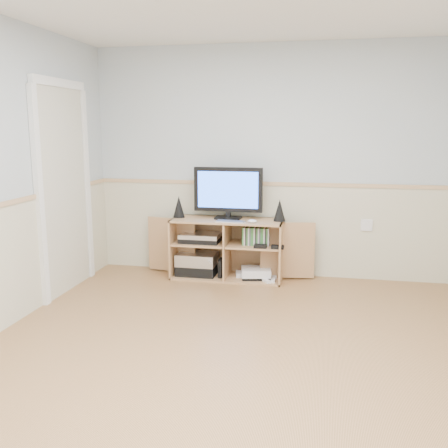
{
  "coord_description": "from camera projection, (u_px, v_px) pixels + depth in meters",
  "views": [
    {
      "loc": [
        0.53,
        -3.19,
        1.63
      ],
      "look_at": [
        -0.35,
        1.2,
        0.76
      ],
      "focal_mm": 40.0,
      "sensor_mm": 36.0,
      "label": 1
    }
  ],
  "objects": [
    {
      "name": "monitor",
      "position": [
        228.0,
        191.0,
        5.35
      ],
      "size": [
        0.74,
        0.18,
        0.56
      ],
      "color": "black",
      "rests_on": "media_cabinet"
    },
    {
      "name": "keyboard",
      "position": [
        230.0,
        222.0,
        5.22
      ],
      "size": [
        0.31,
        0.15,
        0.01
      ],
      "primitive_type": "cube",
      "rotation": [
        0.0,
        0.0,
        -0.08
      ],
      "color": "silver",
      "rests_on": "media_cabinet"
    },
    {
      "name": "game_consoles",
      "position": [
        255.0,
        273.0,
        5.41
      ],
      "size": [
        0.46,
        0.31,
        0.11
      ],
      "color": "white",
      "rests_on": "media_cabinet"
    },
    {
      "name": "game_cases",
      "position": [
        256.0,
        236.0,
        5.32
      ],
      "size": [
        0.28,
        0.14,
        0.19
      ],
      "primitive_type": "cube",
      "color": "#3F8C3F",
      "rests_on": "media_cabinet"
    },
    {
      "name": "speaker_right",
      "position": [
        280.0,
        210.0,
        5.26
      ],
      "size": [
        0.13,
        0.13,
        0.23
      ],
      "primitive_type": "cone",
      "color": "black",
      "rests_on": "media_cabinet"
    },
    {
      "name": "wall_outlet",
      "position": [
        367.0,
        225.0,
        5.32
      ],
      "size": [
        0.12,
        0.03,
        0.12
      ],
      "primitive_type": "cube",
      "color": "white",
      "rests_on": "wall_back"
    },
    {
      "name": "media_cabinet",
      "position": [
        228.0,
        247.0,
        5.48
      ],
      "size": [
        1.87,
        0.45,
        0.65
      ],
      "color": "tan",
      "rests_on": "floor"
    },
    {
      "name": "mouse",
      "position": [
        252.0,
        221.0,
        5.17
      ],
      "size": [
        0.1,
        0.07,
        0.04
      ],
      "primitive_type": "ellipsoid",
      "rotation": [
        0.0,
        0.0,
        0.04
      ],
      "color": "white",
      "rests_on": "media_cabinet"
    },
    {
      "name": "speaker_left",
      "position": [
        179.0,
        207.0,
        5.47
      ],
      "size": [
        0.13,
        0.13,
        0.24
      ],
      "primitive_type": "cone",
      "color": "black",
      "rests_on": "media_cabinet"
    },
    {
      "name": "av_components",
      "position": [
        199.0,
        257.0,
        5.51
      ],
      "size": [
        0.51,
        0.32,
        0.47
      ],
      "color": "black",
      "rests_on": "media_cabinet"
    },
    {
      "name": "room",
      "position": [
        234.0,
        189.0,
        3.38
      ],
      "size": [
        4.04,
        4.54,
        2.54
      ],
      "color": "#B37F4F",
      "rests_on": "ground"
    }
  ]
}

